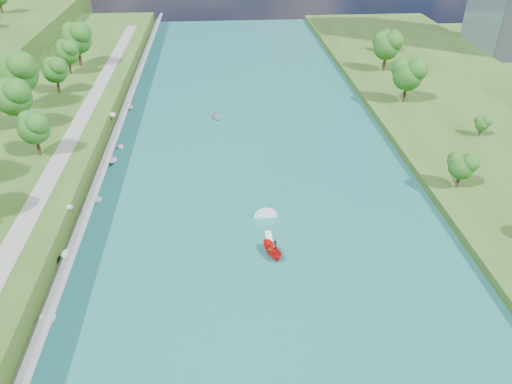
{
  "coord_description": "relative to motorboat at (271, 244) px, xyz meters",
  "views": [
    {
      "loc": [
        -5.51,
        -48.56,
        42.82
      ],
      "look_at": [
        -0.37,
        16.33,
        2.5
      ],
      "focal_mm": 35.0,
      "sensor_mm": 36.0,
      "label": 1
    }
  ],
  "objects": [
    {
      "name": "riprap_bank",
      "position": [
        -26.66,
        13.74,
        1.0
      ],
      "size": [
        4.17,
        236.0,
        4.28
      ],
      "color": "slate",
      "rests_on": "ground"
    },
    {
      "name": "motorboat",
      "position": [
        0.0,
        0.0,
        0.0
      ],
      "size": [
        3.6,
        19.03,
        1.97
      ],
      "rotation": [
        0.0,
        0.0,
        3.52
      ],
      "color": "red",
      "rests_on": "river_water"
    },
    {
      "name": "river_water",
      "position": [
        -0.81,
        14.63,
        -0.74
      ],
      "size": [
        55.0,
        240.0,
        0.1
      ],
      "primitive_type": "cube",
      "color": "#185C57",
      "rests_on": "ground"
    },
    {
      "name": "raft",
      "position": [
        -7.1,
        45.06,
        -0.32
      ],
      "size": [
        3.31,
        3.62,
        1.66
      ],
      "rotation": [
        0.0,
        0.0,
        0.52
      ],
      "color": "#9A9DA3",
      "rests_on": "river_water"
    },
    {
      "name": "ground",
      "position": [
        -0.81,
        -5.37,
        -0.79
      ],
      "size": [
        260.0,
        260.0,
        0.0
      ],
      "primitive_type": "plane",
      "color": "#2D5119",
      "rests_on": "ground"
    },
    {
      "name": "trees_east",
      "position": [
        37.03,
        27.38,
        5.76
      ],
      "size": [
        16.35,
        136.48,
        11.72
      ],
      "color": "#1B4913",
      "rests_on": "berm_east"
    },
    {
      "name": "riverside_path",
      "position": [
        -33.31,
        14.63,
        2.76
      ],
      "size": [
        3.0,
        200.0,
        0.1
      ],
      "primitive_type": "cube",
      "color": "gray",
      "rests_on": "berm_west"
    }
  ]
}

